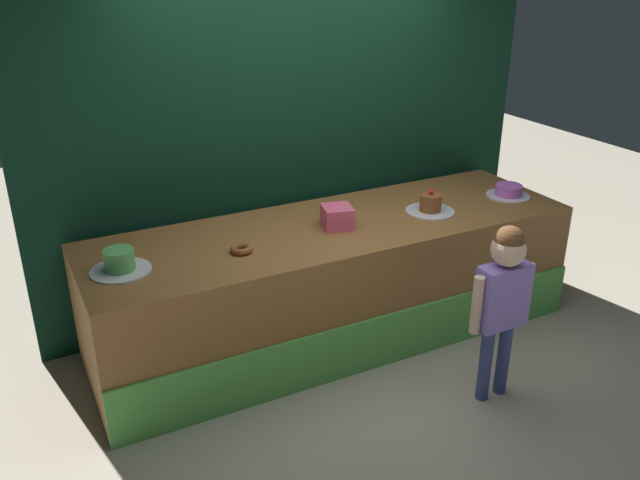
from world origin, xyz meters
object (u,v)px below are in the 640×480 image
cake_left (120,262)px  cake_right (508,191)px  child_figure (503,290)px  donut (242,249)px  pink_box (337,217)px  cake_center (430,205)px

cake_left → cake_right: size_ratio=1.09×
child_figure → donut: (-1.26, 0.98, 0.14)m
pink_box → cake_right: bearing=-2.6°
cake_left → donut: bearing=-6.2°
donut → cake_center: cake_center is taller
child_figure → cake_center: 1.04m
cake_center → cake_left: bearing=178.6°
cake_left → cake_center: (2.18, -0.05, -0.00)m
pink_box → child_figure: bearing=-63.4°
child_figure → cake_right: 1.37m
child_figure → donut: child_figure is taller
child_figure → pink_box: (-0.53, 1.07, 0.19)m
child_figure → pink_box: 1.21m
cake_center → cake_right: (0.73, -0.00, -0.01)m
pink_box → cake_center: (0.73, -0.06, -0.02)m
cake_left → cake_center: size_ratio=1.02×
pink_box → donut: pink_box is taller
cake_left → pink_box: bearing=0.4°
pink_box → cake_right: pink_box is taller
cake_left → child_figure: bearing=-28.0°
pink_box → cake_right: 1.45m
child_figure → cake_center: (0.19, 1.01, 0.17)m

